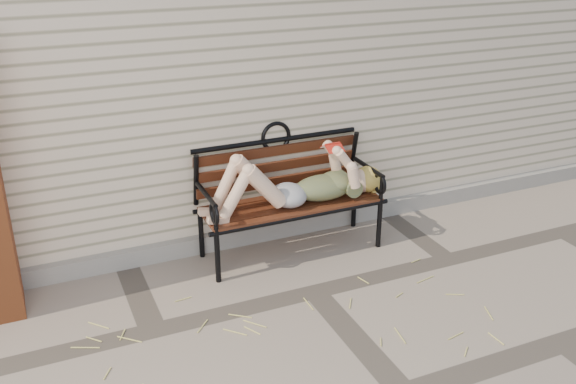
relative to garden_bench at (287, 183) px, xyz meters
name	(u,v)px	position (x,y,z in m)	size (l,w,h in m)	color
ground	(315,292)	(-0.10, -0.77, -0.60)	(80.00, 80.00, 0.00)	gray
house_wall	(195,33)	(-0.10, 2.23, 0.90)	(8.00, 4.00, 3.00)	beige
foundation_strip	(267,231)	(-0.10, 0.20, -0.53)	(8.00, 0.10, 0.15)	#9B958C
garden_bench	(287,183)	(0.00, 0.00, 0.00)	(1.65, 0.66, 1.07)	black
reading_woman	(295,184)	(0.01, -0.13, 0.04)	(1.56, 0.35, 0.49)	#0A364B
straw_scatter	(263,327)	(-0.64, -1.05, -0.59)	(2.84, 1.71, 0.01)	#CEC064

